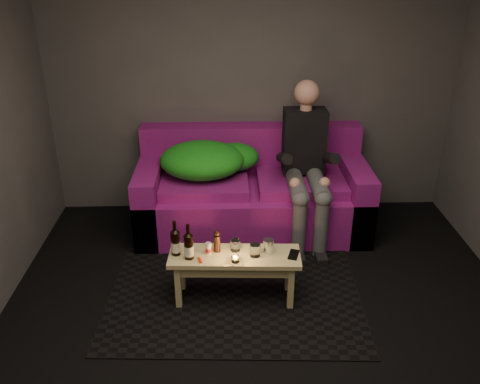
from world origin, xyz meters
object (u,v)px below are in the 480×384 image
object	(u,v)px
sofa	(252,193)
coffee_table	(235,262)
beer_bottle_b	(189,246)
steel_cup	(268,246)
person	(306,161)
beer_bottle_a	(176,242)

from	to	relation	value
sofa	coffee_table	distance (m)	1.21
beer_bottle_b	steel_cup	xyz separation A→B (m)	(0.60, 0.06, -0.05)
coffee_table	steel_cup	world-z (taller)	steel_cup
steel_cup	beer_bottle_b	bearing A→B (deg)	-174.06
sofa	beer_bottle_b	world-z (taller)	sofa
coffee_table	beer_bottle_b	distance (m)	0.39
sofa	coffee_table	size ratio (longest dim) A/B	2.15
sofa	steel_cup	bearing A→B (deg)	-86.83
sofa	beer_bottle_b	xyz separation A→B (m)	(-0.54, -1.24, 0.18)
coffee_table	beer_bottle_b	xyz separation A→B (m)	(-0.34, -0.04, 0.18)
steel_cup	coffee_table	bearing A→B (deg)	-175.01
sofa	steel_cup	size ratio (longest dim) A/B	19.77
beer_bottle_b	person	bearing A→B (deg)	46.13
coffee_table	beer_bottle_a	distance (m)	0.48
beer_bottle_b	coffee_table	bearing A→B (deg)	6.66
sofa	coffee_table	world-z (taller)	sofa
coffee_table	steel_cup	distance (m)	0.29
beer_bottle_b	beer_bottle_a	bearing A→B (deg)	150.96
coffee_table	beer_bottle_b	bearing A→B (deg)	-173.34
sofa	coffee_table	bearing A→B (deg)	-99.17
beer_bottle_a	steel_cup	xyz separation A→B (m)	(0.70, 0.01, -0.05)
beer_bottle_a	steel_cup	size ratio (longest dim) A/B	2.59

